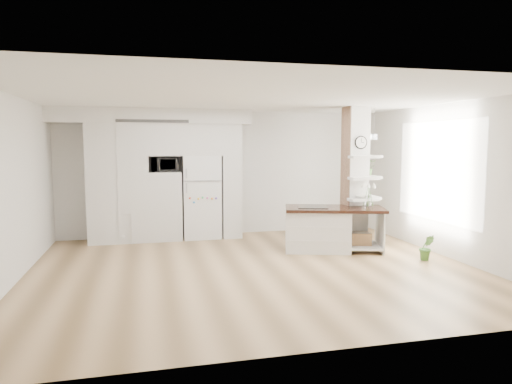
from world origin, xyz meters
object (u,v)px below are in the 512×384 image
(kitchen_island, at_px, (323,228))
(bookshelf, at_px, (121,229))
(floor_plant_a, at_px, (427,247))
(refrigerator, at_px, (201,197))

(kitchen_island, height_order, bookshelf, kitchen_island)
(kitchen_island, xyz_separation_m, floor_plant_a, (1.44, -1.13, -0.21))
(refrigerator, height_order, kitchen_island, refrigerator)
(refrigerator, height_order, floor_plant_a, refrigerator)
(refrigerator, relative_size, bookshelf, 2.80)
(kitchen_island, relative_size, floor_plant_a, 4.39)
(kitchen_island, bearing_deg, bookshelf, 174.32)
(bookshelf, relative_size, floor_plant_a, 1.38)
(floor_plant_a, bearing_deg, refrigerator, 141.03)
(kitchen_island, height_order, floor_plant_a, kitchen_island)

